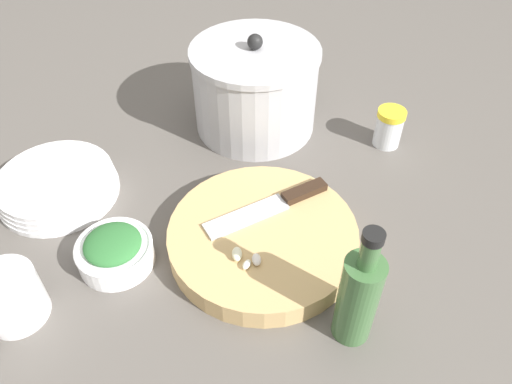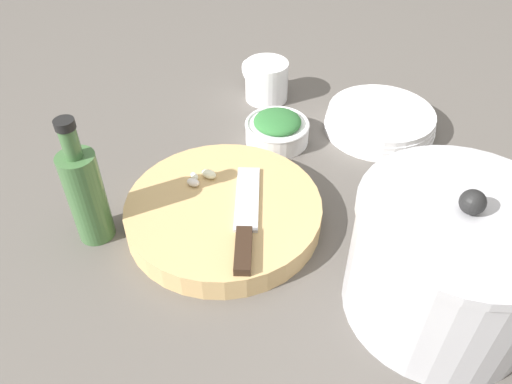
% 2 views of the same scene
% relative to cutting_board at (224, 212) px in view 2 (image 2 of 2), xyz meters
% --- Properties ---
extents(ground_plane, '(5.00, 5.00, 0.00)m').
position_rel_cutting_board_xyz_m(ground_plane, '(-0.05, 0.03, -0.02)').
color(ground_plane, '#56514C').
extents(cutting_board, '(0.29, 0.29, 0.04)m').
position_rel_cutting_board_xyz_m(cutting_board, '(0.00, 0.00, 0.00)').
color(cutting_board, tan).
rests_on(cutting_board, ground_plane).
extents(chef_knife, '(0.21, 0.09, 0.01)m').
position_rel_cutting_board_xyz_m(chef_knife, '(0.03, 0.04, 0.02)').
color(chef_knife, black).
rests_on(chef_knife, cutting_board).
extents(garlic_cloves, '(0.04, 0.04, 0.01)m').
position_rel_cutting_board_xyz_m(garlic_cloves, '(-0.03, -0.05, 0.02)').
color(garlic_cloves, silver).
rests_on(garlic_cloves, cutting_board).
extents(herb_bowl, '(0.12, 0.12, 0.05)m').
position_rel_cutting_board_xyz_m(herb_bowl, '(-0.22, 0.01, 0.01)').
color(herb_bowl, white).
rests_on(herb_bowl, ground_plane).
extents(coffee_mug, '(0.08, 0.11, 0.08)m').
position_rel_cutting_board_xyz_m(coffee_mug, '(-0.36, -0.05, 0.02)').
color(coffee_mug, white).
rests_on(coffee_mug, ground_plane).
extents(plate_stack, '(0.20, 0.20, 0.04)m').
position_rel_cutting_board_xyz_m(plate_stack, '(-0.32, 0.18, 0.00)').
color(plate_stack, white).
rests_on(plate_stack, ground_plane).
extents(oil_bottle, '(0.05, 0.05, 0.20)m').
position_rel_cutting_board_xyz_m(oil_bottle, '(0.09, -0.17, 0.06)').
color(oil_bottle, '#3D6638').
rests_on(oil_bottle, ground_plane).
extents(stock_pot, '(0.24, 0.24, 0.19)m').
position_rel_cutting_board_xyz_m(stock_pot, '(0.05, 0.31, 0.06)').
color(stock_pot, '#B2B2B7').
rests_on(stock_pot, ground_plane).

